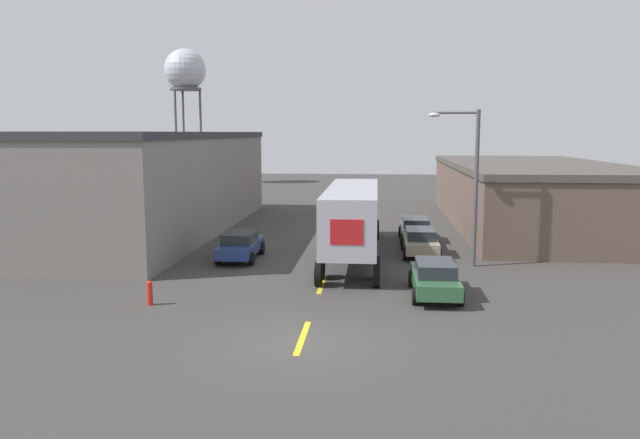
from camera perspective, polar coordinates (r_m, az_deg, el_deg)
ground_plane at (r=19.79m, az=-1.80°, el=-11.25°), size 160.00×160.00×0.00m
road_centerline at (r=27.10m, az=0.19°, el=-5.93°), size 0.20×17.53×0.01m
warehouse_left at (r=42.64m, az=-15.27°, el=3.34°), size 9.94×27.81×6.55m
warehouse_right at (r=46.24m, az=18.71°, el=2.22°), size 10.97×26.01×4.43m
semi_truck at (r=32.69m, az=3.08°, el=0.57°), size 2.76×14.96×3.79m
parked_car_right_mid at (r=33.77m, az=9.16°, el=-1.95°), size 1.92×4.57×1.43m
parked_car_right_near at (r=25.46m, az=10.45°, el=-5.23°), size 1.92×4.57×1.43m
parked_car_left_far at (r=32.45m, az=-7.28°, el=-2.31°), size 1.92×4.57×1.43m
parked_car_right_far at (r=37.98m, az=8.73°, el=-0.84°), size 1.92×4.57×1.43m
water_tower at (r=81.76m, az=-12.23°, el=13.08°), size 5.16×5.16×16.87m
street_lamp at (r=30.94m, az=13.57°, el=3.87°), size 2.45×0.32×7.59m
fire_hydrant at (r=24.67m, az=-15.30°, el=-6.49°), size 0.22×0.22×0.95m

